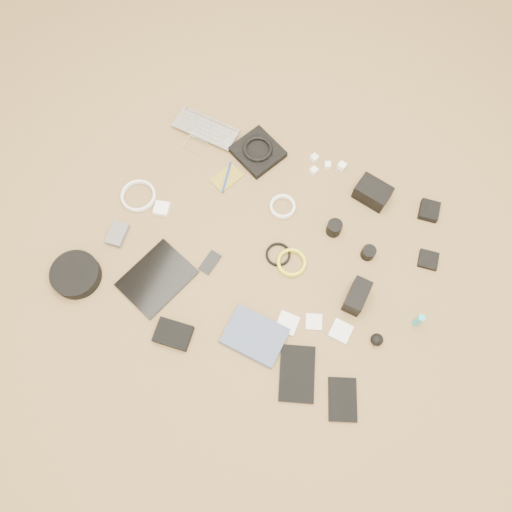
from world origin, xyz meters
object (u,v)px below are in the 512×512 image
at_px(dslr_camera, 373,193).
at_px(paperback, 245,355).
at_px(laptop, 201,136).
at_px(headphone_case, 76,275).
at_px(tablet, 157,278).
at_px(phone, 210,262).

relative_size(dslr_camera, paperback, 0.63).
relative_size(laptop, headphone_case, 1.52).
relative_size(tablet, headphone_case, 1.40).
distance_m(tablet, headphone_case, 0.33).
bearing_deg(dslr_camera, tablet, -122.64).
xyz_separation_m(laptop, phone, (0.31, -0.52, -0.01)).
bearing_deg(laptop, paperback, -51.32).
xyz_separation_m(dslr_camera, tablet, (-0.66, -0.72, -0.04)).
relative_size(laptop, phone, 3.01).
bearing_deg(dslr_camera, paperback, -93.40).
xyz_separation_m(dslr_camera, phone, (-0.49, -0.57, -0.04)).
distance_m(phone, headphone_case, 0.54).
distance_m(laptop, headphone_case, 0.82).
height_order(headphone_case, paperback, headphone_case).
distance_m(laptop, phone, 0.61).
distance_m(dslr_camera, phone, 0.75).
bearing_deg(paperback, tablet, 75.98).
xyz_separation_m(tablet, headphone_case, (-0.30, -0.13, 0.02)).
bearing_deg(tablet, phone, 60.94).
xyz_separation_m(laptop, paperback, (0.61, -0.81, -0.00)).
xyz_separation_m(laptop, tablet, (0.15, -0.68, -0.01)).
xyz_separation_m(dslr_camera, paperback, (-0.20, -0.85, -0.03)).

